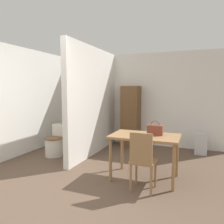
# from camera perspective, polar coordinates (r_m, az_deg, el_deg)

# --- Properties ---
(ground_plane) EXTENTS (16.00, 16.00, 0.00)m
(ground_plane) POSITION_cam_1_polar(r_m,az_deg,el_deg) (3.19, -15.82, -23.00)
(ground_plane) COLOR brown
(wall_back) EXTENTS (5.15, 0.12, 2.50)m
(wall_back) POSITION_cam_1_polar(r_m,az_deg,el_deg) (6.20, 5.30, 3.31)
(wall_back) COLOR white
(wall_back) RESTS_ON ground_plane
(wall_left) EXTENTS (0.12, 4.68, 2.50)m
(wall_left) POSITION_cam_1_polar(r_m,az_deg,el_deg) (5.60, -22.17, 2.61)
(wall_left) COLOR white
(wall_left) RESTS_ON ground_plane
(partition_wall) EXTENTS (0.12, 2.45, 2.50)m
(partition_wall) POSITION_cam_1_polar(r_m,az_deg,el_deg) (5.20, -4.77, 2.81)
(partition_wall) COLOR white
(partition_wall) RESTS_ON ground_plane
(dining_table) EXTENTS (1.14, 0.71, 0.76)m
(dining_table) POSITION_cam_1_polar(r_m,az_deg,el_deg) (3.77, 8.58, -7.32)
(dining_table) COLOR #997047
(dining_table) RESTS_ON ground_plane
(wooden_chair) EXTENTS (0.37, 0.37, 0.91)m
(wooden_chair) POSITION_cam_1_polar(r_m,az_deg,el_deg) (3.35, 7.98, -12.15)
(wooden_chair) COLOR #997047
(wooden_chair) RESTS_ON ground_plane
(toilet) EXTENTS (0.43, 0.58, 0.70)m
(toilet) POSITION_cam_1_polar(r_m,az_deg,el_deg) (5.29, -14.59, -7.89)
(toilet) COLOR silver
(toilet) RESTS_ON ground_plane
(handbag) EXTENTS (0.26, 0.11, 0.24)m
(handbag) POSITION_cam_1_polar(r_m,az_deg,el_deg) (3.77, 11.16, -4.60)
(handbag) COLOR brown
(handbag) RESTS_ON dining_table
(wooden_cabinet) EXTENTS (0.45, 0.49, 1.62)m
(wooden_cabinet) POSITION_cam_1_polar(r_m,az_deg,el_deg) (5.92, 4.93, -1.09)
(wooden_cabinet) COLOR brown
(wooden_cabinet) RESTS_ON ground_plane
(space_heater) EXTENTS (0.27, 0.23, 0.50)m
(space_heater) POSITION_cam_1_polar(r_m,az_deg,el_deg) (5.62, 22.19, -7.67)
(space_heater) COLOR #BCBCC1
(space_heater) RESTS_ON ground_plane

